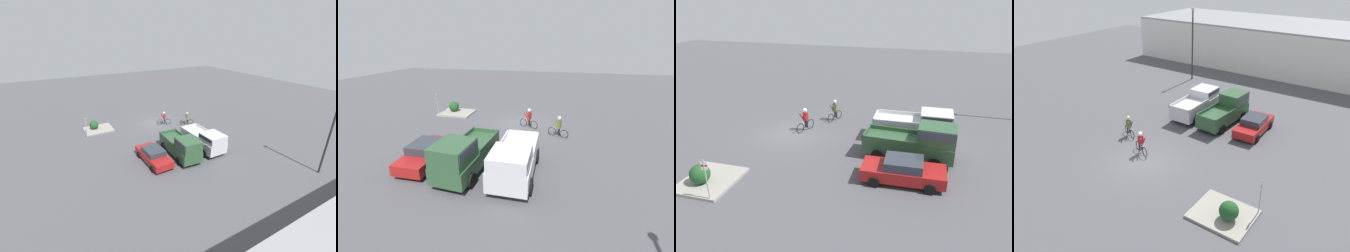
{
  "view_description": "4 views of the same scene",
  "coord_description": "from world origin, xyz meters",
  "views": [
    {
      "loc": [
        12.14,
        24.81,
        11.24
      ],
      "look_at": [
        0.5,
        4.06,
        1.2
      ],
      "focal_mm": 24.0,
      "sensor_mm": 36.0,
      "label": 1
    },
    {
      "loc": [
        -3.25,
        19.27,
        7.05
      ],
      "look_at": [
        0.5,
        4.06,
        1.2
      ],
      "focal_mm": 24.0,
      "sensor_mm": 36.0,
      "label": 2
    },
    {
      "loc": [
        19.94,
        9.44,
        9.51
      ],
      "look_at": [
        0.5,
        4.06,
        1.2
      ],
      "focal_mm": 35.0,
      "sensor_mm": 36.0,
      "label": 3
    },
    {
      "loc": [
        13.34,
        -14.08,
        12.27
      ],
      "look_at": [
        0.5,
        4.06,
        1.2
      ],
      "focal_mm": 35.0,
      "sensor_mm": 36.0,
      "label": 4
    }
  ],
  "objects": [
    {
      "name": "cyclist_1",
      "position": [
        -3.32,
        2.25,
        0.89
      ],
      "size": [
        1.62,
        0.71,
        1.72
      ],
      "color": "black",
      "rests_on": "ground_plane"
    },
    {
      "name": "shrub",
      "position": [
        7.65,
        -1.79,
        0.68
      ],
      "size": [
        1.06,
        1.06,
        1.06
      ],
      "color": "#1E4C23",
      "rests_on": "curb_island"
    },
    {
      "name": "cyclist_0",
      "position": [
        -0.75,
        0.78,
        0.9
      ],
      "size": [
        1.68,
        0.73,
        1.74
      ],
      "color": "black",
      "rests_on": "ground_plane"
    },
    {
      "name": "ground_plane",
      "position": [
        0.0,
        0.0,
        0.0
      ],
      "size": [
        80.0,
        80.0,
        0.0
      ],
      "primitive_type": "plane",
      "color": "#4C4C51"
    },
    {
      "name": "pickup_truck_0",
      "position": [
        -1.13,
        8.81,
        1.14
      ],
      "size": [
        2.34,
        5.17,
        2.17
      ],
      "color": "silver",
      "rests_on": "ground_plane"
    },
    {
      "name": "curb_island",
      "position": [
        7.22,
        -1.56,
        0.07
      ],
      "size": [
        3.29,
        2.79,
        0.15
      ],
      "primitive_type": "cube",
      "color": "gray",
      "rests_on": "ground_plane"
    },
    {
      "name": "sedan_0",
      "position": [
        4.47,
        8.43,
        0.69
      ],
      "size": [
        2.06,
        4.48,
        1.38
      ],
      "color": "maroon",
      "rests_on": "ground_plane"
    },
    {
      "name": "pickup_truck_1",
      "position": [
        1.71,
        8.99,
        1.19
      ],
      "size": [
        2.4,
        5.48,
        2.34
      ],
      "color": "#2D5133",
      "rests_on": "ground_plane"
    },
    {
      "name": "lamppost",
      "position": [
        -7.18,
        16.95,
        4.63
      ],
      "size": [
        0.36,
        0.36,
        8.03
      ],
      "color": "#2D2823",
      "rests_on": "ground_plane"
    },
    {
      "name": "fire_lane_sign",
      "position": [
        8.76,
        -0.46,
        1.39
      ],
      "size": [
        0.12,
        0.29,
        2.3
      ],
      "color": "#9E9EA3",
      "rests_on": "ground_plane"
    }
  ]
}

